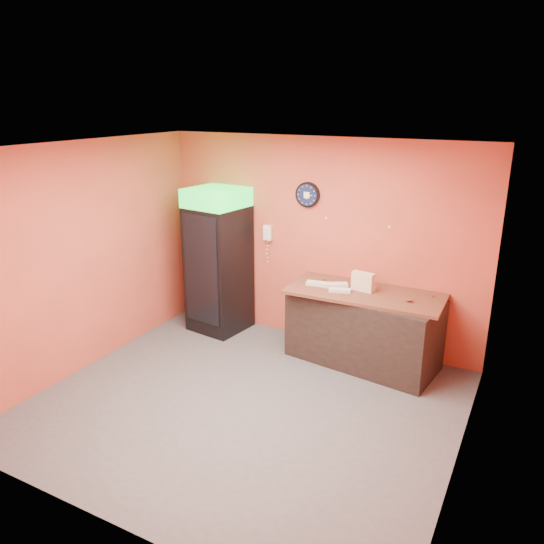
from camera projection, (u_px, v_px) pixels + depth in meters
The scene contains 15 objects.
floor at pixel (245, 405), 5.92m from camera, with size 4.50×4.50×0.00m, color #47474C.
back_wall at pixel (319, 242), 7.16m from camera, with size 4.50×0.02×2.80m, color #D3513B.
left_wall at pixel (85, 258), 6.48m from camera, with size 0.02×4.00×2.80m, color #D3513B.
right_wall at pixel (471, 329), 4.48m from camera, with size 0.02×4.00×2.80m, color #D3513B.
ceiling at pixel (240, 148), 5.04m from camera, with size 4.50×4.00×0.02m, color white.
beverage_cooler at pixel (217, 263), 7.56m from camera, with size 0.82×0.83×2.08m.
prep_counter at pixel (363, 329), 6.74m from camera, with size 1.85×0.82×0.93m, color black.
wall_clock at pixel (308, 195), 7.01m from camera, with size 0.34×0.06×0.34m.
wall_phone at pixel (267, 233), 7.43m from camera, with size 0.12×0.10×0.21m.
butcher_paper at pixel (365, 293), 6.59m from camera, with size 1.92×0.87×0.04m, color brown.
sub_roll_stack at pixel (363, 282), 6.58m from camera, with size 0.29×0.14×0.24m.
wrapped_sandwich_left at pixel (318, 284), 6.80m from camera, with size 0.30×0.12×0.04m, color silver.
wrapped_sandwich_mid at pixel (340, 290), 6.58m from camera, with size 0.27×0.10×0.04m, color silver.
wrapped_sandwich_right at pixel (336, 285), 6.75m from camera, with size 0.31×0.12×0.04m, color silver.
kitchen_tool at pixel (374, 289), 6.59m from camera, with size 0.07×0.07×0.07m, color silver.
Camera 1 is at (2.67, -4.42, 3.26)m, focal length 35.00 mm.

